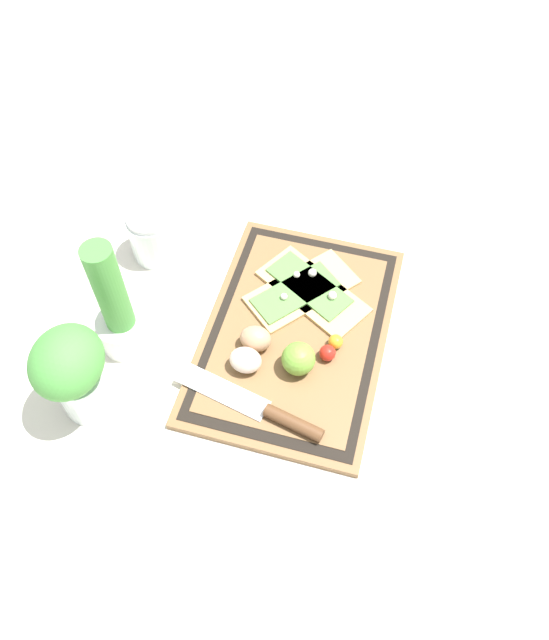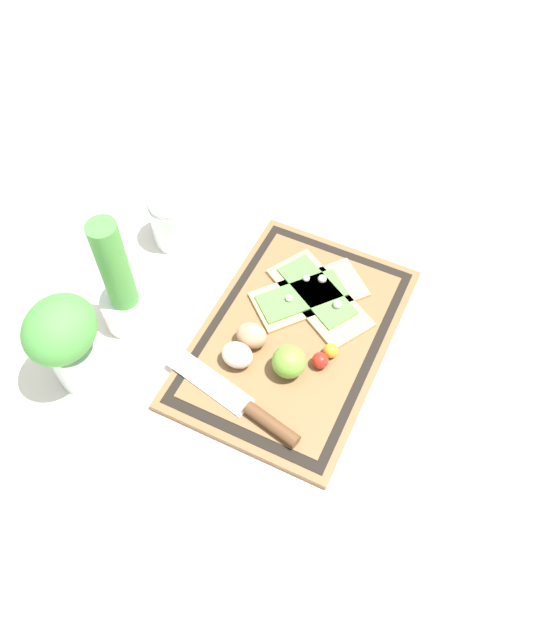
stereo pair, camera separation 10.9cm
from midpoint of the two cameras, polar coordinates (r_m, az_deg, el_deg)
The scene contains 13 objects.
ground_plane at distance 1.11m, azimuth 4.64°, elevation -1.91°, with size 6.00×6.00×0.00m, color silver.
cutting_board at distance 1.10m, azimuth 4.67°, elevation -1.69°, with size 0.46×0.32×0.02m.
pizza_slice_near at distance 1.14m, azimuth 6.78°, elevation 2.03°, with size 0.19×0.23×0.02m.
pizza_slice_far at distance 1.14m, azimuth 5.77°, elevation 2.13°, with size 0.22×0.20×0.02m.
knife at distance 1.01m, azimuth 1.11°, elevation -8.59°, with size 0.09×0.27×0.02m.
egg_brown at distance 1.06m, azimuth 0.81°, elevation -1.64°, with size 0.04×0.05×0.04m, color tan.
egg_pink at distance 1.04m, azimuth -0.46°, elevation -3.45°, with size 0.04×0.05×0.04m, color beige.
lime at distance 1.03m, azimuth 4.35°, elevation -4.06°, with size 0.06×0.06×0.06m, color #70A838.
cherry_tomato_red at distance 1.06m, azimuth 7.15°, elevation -3.92°, with size 0.03×0.03×0.03m, color red.
cherry_tomato_yellow at distance 1.07m, azimuth 8.08°, elevation -3.01°, with size 0.03×0.03×0.03m, color gold.
herb_pot at distance 1.08m, azimuth -10.99°, elevation 2.45°, with size 0.09×0.09×0.25m.
sauce_jar at distance 1.22m, azimuth -6.57°, elevation 8.71°, with size 0.09×0.09×0.10m.
herb_glass at distance 1.01m, azimuth -15.76°, elevation -1.94°, with size 0.12×0.11×0.19m.
Camera 2 is at (-0.55, -0.22, 0.94)m, focal length 35.00 mm.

